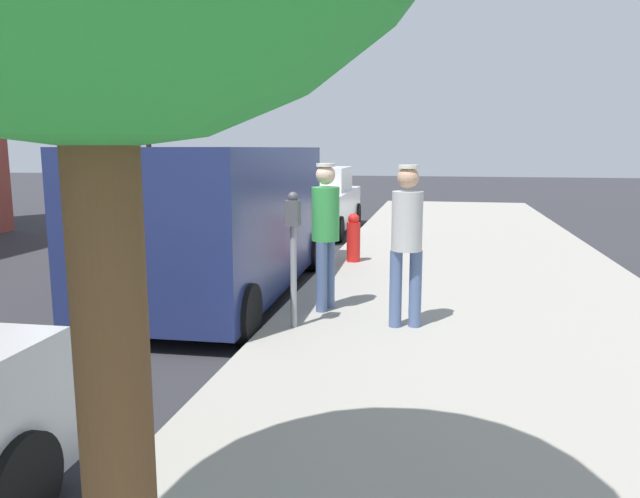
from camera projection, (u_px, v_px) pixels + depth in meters
name	position (u px, v px, depth m)	size (l,w,h in m)	color
ground_plane	(205.00, 316.00, 7.77)	(80.00, 80.00, 0.00)	#2D2D33
sidewalk_slab	(486.00, 326.00, 7.09)	(5.00, 32.00, 0.15)	#9E998E
parking_meter_near	(293.00, 236.00, 6.63)	(0.14, 0.18, 1.52)	gray
pedestrian_in_gray	(407.00, 235.00, 6.65)	(0.36, 0.34, 1.81)	#4C608C
pedestrian_in_green	(325.00, 226.00, 7.37)	(0.34, 0.35, 1.81)	#4C608C
parked_van	(221.00, 218.00, 8.63)	(2.26, 5.26, 2.15)	navy
parked_sedan_ahead	(315.00, 203.00, 15.57)	(1.98, 4.42, 1.65)	white
traffic_light_corner	(121.00, 103.00, 18.72)	(2.48, 0.42, 5.20)	black
fire_hydrant	(353.00, 238.00, 10.66)	(0.24, 0.24, 0.86)	red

